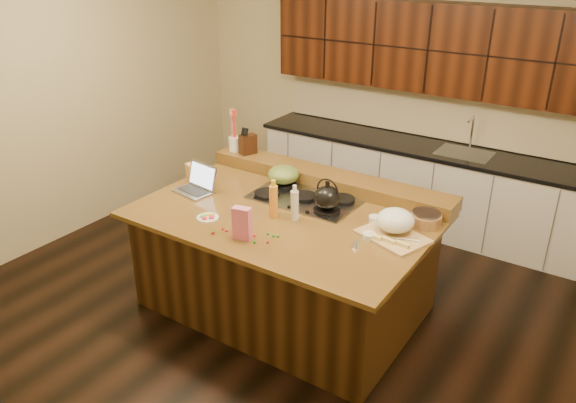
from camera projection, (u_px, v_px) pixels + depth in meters
The scene contains 33 objects.
room at pixel (285, 164), 4.43m from camera, with size 5.52×5.02×2.72m.
island at pixel (285, 260), 4.81m from camera, with size 2.40×1.60×0.92m.
back_ledge at pixel (327, 179), 5.12m from camera, with size 2.40×0.30×0.12m, color black.
cooktop at pixel (304, 198), 4.83m from camera, with size 0.92×0.52×0.05m.
back_counter at pixel (421, 139), 6.12m from camera, with size 3.70×0.66×2.40m.
kettle at pixel (327, 198), 4.53m from camera, with size 0.22×0.22×0.20m, color black.
green_bowl at pixel (284, 174), 5.04m from camera, with size 0.29×0.29×0.16m, color #5A6D2B.
laptop at pixel (197, 184), 4.99m from camera, with size 0.37×0.32×0.24m.
oil_bottle at pixel (274, 202), 4.49m from camera, with size 0.07×0.07×0.27m, color orange.
vinegar_bottle at pixel (295, 206), 4.44m from camera, with size 0.06×0.06×0.25m, color silver.
wooden_tray at pixel (395, 224), 4.23m from camera, with size 0.59×0.50×0.20m.
ramekin_a at pixel (369, 236), 4.20m from camera, with size 0.10×0.10×0.04m, color white.
ramekin_b at pixel (375, 219), 4.46m from camera, with size 0.10×0.10×0.04m, color white.
ramekin_c at pixel (382, 226), 4.35m from camera, with size 0.10×0.10×0.04m, color white.
strainer_bowl at pixel (426, 220), 4.40m from camera, with size 0.24×0.24×0.09m, color #996B3F.
kitchen_timer at pixel (356, 242), 4.09m from camera, with size 0.08×0.08×0.07m, color silver.
pink_bag at pixel (242, 223), 4.16m from camera, with size 0.14×0.07×0.25m, color #DE6886.
candy_plate at pixel (208, 218), 4.51m from camera, with size 0.18×0.18×0.01m, color white.
package_box at pixel (191, 171), 5.26m from camera, with size 0.10×0.07×0.14m, color #F5AE56.
utensil_crock at pixel (235, 144), 5.60m from camera, with size 0.12×0.12×0.14m, color white.
knife_block at pixel (248, 144), 5.51m from camera, with size 0.10×0.16×0.19m, color black.
gumdrop_0 at pixel (227, 231), 4.30m from camera, with size 0.02×0.02×0.02m, color red.
gumdrop_1 at pixel (273, 236), 4.23m from camera, with size 0.02×0.02×0.02m, color #198C26.
gumdrop_2 at pixel (248, 235), 4.24m from camera, with size 0.02×0.02×0.02m, color red.
gumdrop_3 at pixel (213, 232), 4.28m from camera, with size 0.02×0.02×0.02m, color #198C26.
gumdrop_4 at pixel (268, 242), 4.14m from camera, with size 0.02×0.02×0.02m, color red.
gumdrop_5 at pixel (278, 236), 4.22m from camera, with size 0.02×0.02×0.02m, color #198C26.
gumdrop_6 at pixel (223, 229), 4.33m from camera, with size 0.02×0.02×0.02m, color red.
gumdrop_7 at pixel (268, 234), 4.26m from camera, with size 0.02×0.02×0.02m, color #198C26.
gumdrop_8 at pixel (213, 233), 4.27m from camera, with size 0.02×0.02×0.02m, color red.
gumdrop_9 at pixel (250, 228), 4.35m from camera, with size 0.02×0.02×0.02m, color #198C26.
gumdrop_10 at pixel (255, 236), 4.23m from camera, with size 0.02×0.02×0.02m, color red.
gumdrop_11 at pixel (255, 242), 4.14m from camera, with size 0.02×0.02×0.02m, color #198C26.
Camera 1 is at (2.32, -3.44, 2.95)m, focal length 35.00 mm.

